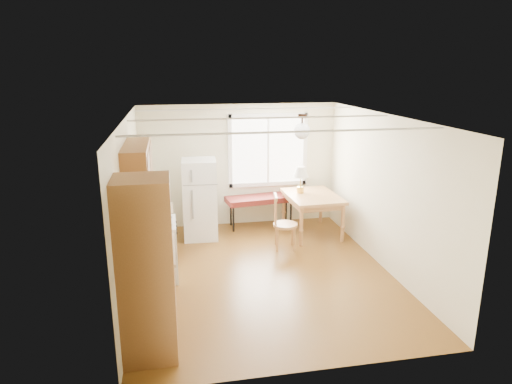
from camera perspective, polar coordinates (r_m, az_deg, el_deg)
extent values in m
cube|color=#502F10|center=(7.47, 0.92, -10.09)|extent=(4.60, 5.60, 0.12)
cube|color=white|center=(6.78, 1.02, 9.36)|extent=(4.60, 5.60, 0.12)
cube|color=beige|center=(9.41, -2.11, 3.35)|extent=(4.60, 0.10, 2.50)
cube|color=beige|center=(4.75, 7.15, -9.17)|extent=(4.60, 0.10, 2.50)
cube|color=beige|center=(6.91, -15.50, -1.68)|extent=(0.10, 5.60, 2.50)
cube|color=beige|center=(7.66, 15.78, -0.03)|extent=(0.10, 5.60, 2.50)
cube|color=brown|center=(5.23, -13.55, -9.51)|extent=(0.60, 0.60, 2.10)
cube|color=brown|center=(6.39, -12.82, -10.81)|extent=(0.60, 1.10, 0.86)
cube|color=tan|center=(6.21, -12.98, -7.08)|extent=(0.62, 1.14, 0.04)
cube|color=white|center=(7.34, -12.39, -7.08)|extent=(0.65, 0.76, 0.90)
cube|color=brown|center=(8.05, -12.45, -5.20)|extent=(0.60, 0.60, 0.86)
cube|color=brown|center=(6.61, -14.54, 3.00)|extent=(0.33, 1.60, 0.70)
cube|color=white|center=(9.44, 1.50, 5.25)|extent=(1.50, 0.02, 1.35)
cylinder|color=black|center=(7.34, 5.81, 9.43)|extent=(0.14, 0.14, 0.06)
cylinder|color=black|center=(7.35, 5.79, 8.66)|extent=(0.03, 0.03, 0.16)
sphere|color=white|center=(7.36, 5.76, 7.58)|extent=(0.26, 0.26, 0.26)
cube|color=white|center=(8.76, -7.03, -0.90)|extent=(0.67, 0.67, 1.54)
cube|color=gray|center=(8.36, -6.96, 0.88)|extent=(0.63, 0.02, 0.02)
cube|color=gray|center=(8.39, -7.99, -0.57)|extent=(0.03, 0.03, 0.92)
cube|color=#551614|center=(9.33, 0.57, -0.87)|extent=(1.47, 0.71, 0.11)
cylinder|color=black|center=(9.15, -2.84, -3.37)|extent=(0.04, 0.04, 0.54)
cylinder|color=black|center=(9.38, 4.37, -2.93)|extent=(0.04, 0.04, 0.54)
cylinder|color=black|center=(9.52, -3.17, -2.61)|extent=(0.04, 0.04, 0.54)
cylinder|color=black|center=(9.74, 3.77, -2.21)|extent=(0.04, 0.04, 0.54)
cube|color=#A06D3D|center=(8.96, 7.07, -0.54)|extent=(1.01, 1.32, 0.06)
cube|color=#A06D3D|center=(8.98, 7.05, -1.03)|extent=(0.91, 1.21, 0.10)
cylinder|color=#A06D3D|center=(8.44, 5.67, -4.36)|extent=(0.07, 0.07, 0.74)
cylinder|color=#A06D3D|center=(8.73, 10.79, -3.89)|extent=(0.07, 0.07, 0.74)
cylinder|color=#A06D3D|center=(9.47, 3.48, -2.10)|extent=(0.07, 0.07, 0.74)
cylinder|color=#A06D3D|center=(9.73, 8.12, -1.75)|extent=(0.07, 0.07, 0.74)
cylinder|color=#A06D3D|center=(8.27, 3.67, -4.13)|extent=(0.44, 0.44, 0.05)
cylinder|color=#A06D3D|center=(8.19, 2.70, -5.99)|extent=(0.04, 0.04, 0.45)
cylinder|color=#A06D3D|center=(8.22, 4.81, -5.95)|extent=(0.04, 0.04, 0.45)
cylinder|color=#A06D3D|center=(8.47, 2.52, -5.25)|extent=(0.04, 0.04, 0.45)
cylinder|color=#A06D3D|center=(8.50, 4.56, -5.21)|extent=(0.04, 0.04, 0.45)
cylinder|color=gold|center=(9.06, 5.56, 0.28)|extent=(0.14, 0.14, 0.12)
cylinder|color=gold|center=(9.02, 5.58, 1.28)|extent=(0.02, 0.02, 0.20)
cone|color=silver|center=(8.97, 5.62, 2.54)|extent=(0.31, 0.31, 0.20)
cube|color=black|center=(5.97, -13.37, -7.38)|extent=(0.22, 0.26, 0.09)
cube|color=black|center=(5.81, -13.53, -5.95)|extent=(0.20, 0.09, 0.31)
cylinder|color=black|center=(5.98, -13.42, -6.21)|extent=(0.15, 0.15, 0.13)
cylinder|color=red|center=(6.14, -13.63, -6.24)|extent=(0.13, 0.13, 0.19)
sphere|color=red|center=(6.09, -13.71, -5.11)|extent=(0.07, 0.07, 0.07)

